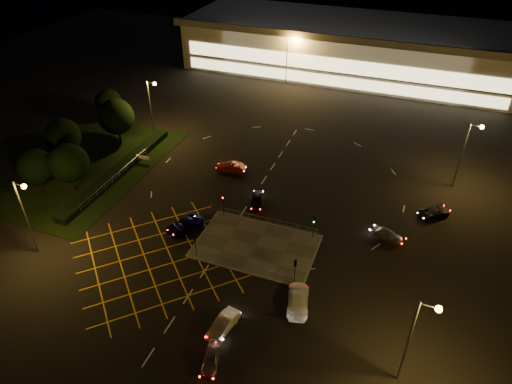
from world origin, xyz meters
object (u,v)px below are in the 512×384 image
(signal_sw, at_px, (195,240))
(car_circ_red, at_px, (231,167))
(car_far_dkgrey, at_px, (257,200))
(car_right_silver, at_px, (388,234))
(car_left_blue, at_px, (184,225))
(car_approach_white, at_px, (298,300))
(car_east_grey, at_px, (434,212))
(signal_se, at_px, (295,266))
(signal_ne, at_px, (314,222))
(car_queue_white, at_px, (223,324))
(car_near_silver, at_px, (212,358))
(signal_nw, at_px, (223,202))

(signal_sw, xyz_separation_m, car_circ_red, (-3.47, 18.53, -1.64))
(car_far_dkgrey, height_order, car_right_silver, car_right_silver)
(car_left_blue, xyz_separation_m, car_approach_white, (16.86, -6.82, 0.08))
(car_east_grey, bearing_deg, car_circ_red, 46.91)
(signal_se, height_order, signal_ne, same)
(car_right_silver, bearing_deg, car_far_dkgrey, 104.69)
(signal_se, relative_size, car_right_silver, 0.84)
(car_circ_red, height_order, car_east_grey, car_circ_red)
(car_left_blue, bearing_deg, signal_ne, 41.02)
(car_queue_white, xyz_separation_m, car_circ_red, (-10.74, 27.10, 0.03))
(signal_sw, distance_m, car_queue_white, 11.37)
(car_circ_red, distance_m, car_east_grey, 29.24)
(car_queue_white, bearing_deg, car_near_silver, -71.92)
(signal_se, bearing_deg, car_east_grey, -127.70)
(car_near_silver, relative_size, car_approach_white, 0.68)
(car_near_silver, bearing_deg, signal_ne, 66.07)
(car_near_silver, bearing_deg, car_left_blue, 112.92)
(signal_ne, bearing_deg, car_left_blue, -164.99)
(car_near_silver, height_order, car_queue_white, car_queue_white)
(car_far_dkgrey, bearing_deg, car_near_silver, -94.52)
(car_near_silver, xyz_separation_m, car_approach_white, (5.51, 9.33, 0.15))
(signal_sw, height_order, car_far_dkgrey, signal_sw)
(car_left_blue, height_order, car_east_grey, car_left_blue)
(car_right_silver, distance_m, car_circ_red, 25.26)
(car_near_silver, relative_size, car_circ_red, 0.82)
(car_far_dkgrey, relative_size, car_east_grey, 0.96)
(car_circ_red, bearing_deg, signal_ne, 48.08)
(car_left_blue, distance_m, car_right_silver, 25.27)
(car_far_dkgrey, bearing_deg, signal_nw, -142.25)
(car_far_dkgrey, bearing_deg, car_left_blue, -144.09)
(car_left_blue, bearing_deg, car_east_grey, 51.51)
(signal_ne, distance_m, car_circ_red, 18.79)
(signal_nw, bearing_deg, car_east_grey, 20.86)
(car_east_grey, bearing_deg, car_near_silver, 107.50)
(signal_ne, distance_m, car_east_grey, 16.99)
(signal_se, relative_size, car_queue_white, 0.75)
(signal_sw, height_order, car_approach_white, signal_sw)
(signal_ne, bearing_deg, signal_nw, 180.00)
(signal_nw, bearing_deg, signal_ne, 0.00)
(signal_se, xyz_separation_m, car_circ_red, (-15.47, 18.53, -1.64))
(signal_se, bearing_deg, signal_nw, -33.65)
(car_queue_white, bearing_deg, signal_se, 71.59)
(car_left_blue, height_order, car_right_silver, car_left_blue)
(signal_sw, distance_m, car_approach_white, 13.71)
(car_approach_white, bearing_deg, car_far_dkgrey, -69.34)
(signal_nw, bearing_deg, car_queue_white, -66.30)
(signal_sw, height_order, car_right_silver, signal_sw)
(signal_se, xyz_separation_m, car_approach_white, (1.28, -3.01, -1.59))
(signal_ne, height_order, car_far_dkgrey, signal_ne)
(signal_sw, xyz_separation_m, car_right_silver, (20.65, 11.03, -1.73))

